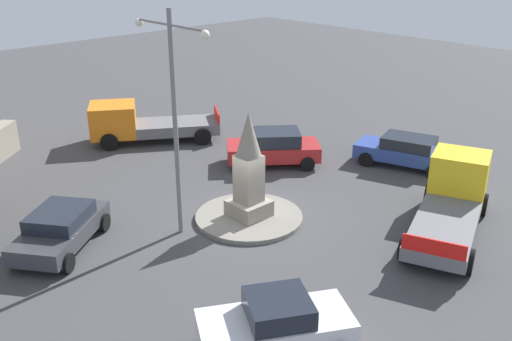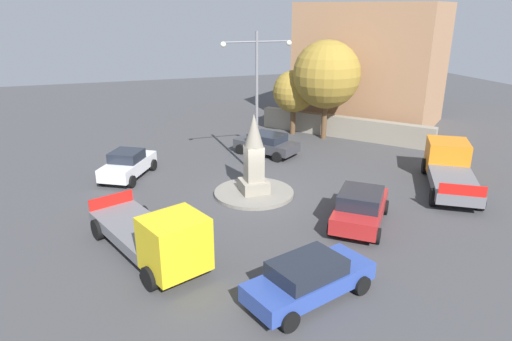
{
  "view_description": "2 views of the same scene",
  "coord_description": "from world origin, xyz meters",
  "px_view_note": "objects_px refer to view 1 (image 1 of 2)",
  "views": [
    {
      "loc": [
        13.99,
        -12.79,
        9.72
      ],
      "look_at": [
        -0.47,
        0.79,
        1.58
      ],
      "focal_mm": 40.35,
      "sensor_mm": 36.0,
      "label": 1
    },
    {
      "loc": [
        6.33,
        19.77,
        8.77
      ],
      "look_at": [
        0.1,
        0.63,
        1.49
      ],
      "focal_mm": 31.7,
      "sensor_mm": 36.0,
      "label": 2
    }
  ],
  "objects_px": {
    "monument": "(249,171)",
    "car_blue_waiting": "(406,151)",
    "truck_orange_near_island": "(140,123)",
    "streetlamp": "(174,104)",
    "car_red_passing": "(274,147)",
    "car_white_approaching": "(276,325)",
    "truck_yellow_parked_right": "(453,198)",
    "car_dark_grey_far_side": "(61,228)"
  },
  "relations": [
    {
      "from": "car_dark_grey_far_side",
      "to": "truck_yellow_parked_right",
      "type": "bearing_deg",
      "value": 53.95
    },
    {
      "from": "monument",
      "to": "car_white_approaching",
      "type": "bearing_deg",
      "value": -37.25
    },
    {
      "from": "car_white_approaching",
      "to": "car_dark_grey_far_side",
      "type": "bearing_deg",
      "value": -169.66
    },
    {
      "from": "car_red_passing",
      "to": "truck_yellow_parked_right",
      "type": "relative_size",
      "value": 0.67
    },
    {
      "from": "truck_orange_near_island",
      "to": "streetlamp",
      "type": "bearing_deg",
      "value": -24.87
    },
    {
      "from": "car_blue_waiting",
      "to": "car_white_approaching",
      "type": "distance_m",
      "value": 13.93
    },
    {
      "from": "car_blue_waiting",
      "to": "truck_orange_near_island",
      "type": "distance_m",
      "value": 13.01
    },
    {
      "from": "streetlamp",
      "to": "truck_orange_near_island",
      "type": "bearing_deg",
      "value": 155.13
    },
    {
      "from": "car_white_approaching",
      "to": "truck_orange_near_island",
      "type": "bearing_deg",
      "value": 158.55
    },
    {
      "from": "monument",
      "to": "car_white_approaching",
      "type": "relative_size",
      "value": 0.95
    },
    {
      "from": "monument",
      "to": "car_dark_grey_far_side",
      "type": "xyz_separation_m",
      "value": [
        -2.75,
        -5.95,
        -1.2
      ]
    },
    {
      "from": "car_red_passing",
      "to": "truck_orange_near_island",
      "type": "height_order",
      "value": "truck_orange_near_island"
    },
    {
      "from": "car_blue_waiting",
      "to": "car_red_passing",
      "type": "height_order",
      "value": "car_red_passing"
    },
    {
      "from": "car_white_approaching",
      "to": "truck_yellow_parked_right",
      "type": "bearing_deg",
      "value": 93.14
    },
    {
      "from": "monument",
      "to": "truck_orange_near_island",
      "type": "xyz_separation_m",
      "value": [
        -10.1,
        1.85,
        -0.95
      ]
    },
    {
      "from": "truck_orange_near_island",
      "to": "car_blue_waiting",
      "type": "bearing_deg",
      "value": 31.7
    },
    {
      "from": "car_dark_grey_far_side",
      "to": "truck_orange_near_island",
      "type": "distance_m",
      "value": 10.72
    },
    {
      "from": "car_blue_waiting",
      "to": "truck_orange_near_island",
      "type": "xyz_separation_m",
      "value": [
        -11.07,
        -6.84,
        0.23
      ]
    },
    {
      "from": "car_red_passing",
      "to": "car_white_approaching",
      "type": "bearing_deg",
      "value": -44.65
    },
    {
      "from": "car_dark_grey_far_side",
      "to": "truck_orange_near_island",
      "type": "relative_size",
      "value": 0.66
    },
    {
      "from": "truck_yellow_parked_right",
      "to": "truck_orange_near_island",
      "type": "bearing_deg",
      "value": -168.19
    },
    {
      "from": "streetlamp",
      "to": "car_dark_grey_far_side",
      "type": "height_order",
      "value": "streetlamp"
    },
    {
      "from": "streetlamp",
      "to": "car_blue_waiting",
      "type": "bearing_deg",
      "value": 80.29
    },
    {
      "from": "monument",
      "to": "car_red_passing",
      "type": "distance_m",
      "value": 5.72
    },
    {
      "from": "monument",
      "to": "car_red_passing",
      "type": "height_order",
      "value": "monument"
    },
    {
      "from": "truck_yellow_parked_right",
      "to": "car_dark_grey_far_side",
      "type": "bearing_deg",
      "value": -126.05
    },
    {
      "from": "car_blue_waiting",
      "to": "streetlamp",
      "type": "bearing_deg",
      "value": -99.71
    },
    {
      "from": "car_blue_waiting",
      "to": "car_red_passing",
      "type": "relative_size",
      "value": 1.06
    },
    {
      "from": "car_red_passing",
      "to": "car_dark_grey_far_side",
      "type": "bearing_deg",
      "value": -87.15
    },
    {
      "from": "car_blue_waiting",
      "to": "truck_orange_near_island",
      "type": "bearing_deg",
      "value": -148.3
    },
    {
      "from": "car_blue_waiting",
      "to": "truck_yellow_parked_right",
      "type": "height_order",
      "value": "truck_yellow_parked_right"
    },
    {
      "from": "monument",
      "to": "car_dark_grey_far_side",
      "type": "relative_size",
      "value": 0.93
    },
    {
      "from": "streetlamp",
      "to": "car_red_passing",
      "type": "distance_m",
      "value": 8.29
    },
    {
      "from": "car_blue_waiting",
      "to": "car_white_approaching",
      "type": "relative_size",
      "value": 1.12
    },
    {
      "from": "streetlamp",
      "to": "car_white_approaching",
      "type": "height_order",
      "value": "streetlamp"
    },
    {
      "from": "monument",
      "to": "car_blue_waiting",
      "type": "height_order",
      "value": "monument"
    },
    {
      "from": "car_red_passing",
      "to": "truck_yellow_parked_right",
      "type": "xyz_separation_m",
      "value": [
        8.53,
        0.51,
        0.23
      ]
    },
    {
      "from": "streetlamp",
      "to": "truck_orange_near_island",
      "type": "xyz_separation_m",
      "value": [
        -9.17,
        4.25,
        -3.68
      ]
    },
    {
      "from": "truck_orange_near_island",
      "to": "car_dark_grey_far_side",
      "type": "bearing_deg",
      "value": -46.69
    },
    {
      "from": "monument",
      "to": "streetlamp",
      "type": "xyz_separation_m",
      "value": [
        -0.93,
        -2.4,
        2.74
      ]
    },
    {
      "from": "monument",
      "to": "car_blue_waiting",
      "type": "relative_size",
      "value": 0.85
    },
    {
      "from": "monument",
      "to": "streetlamp",
      "type": "distance_m",
      "value": 3.76
    }
  ]
}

